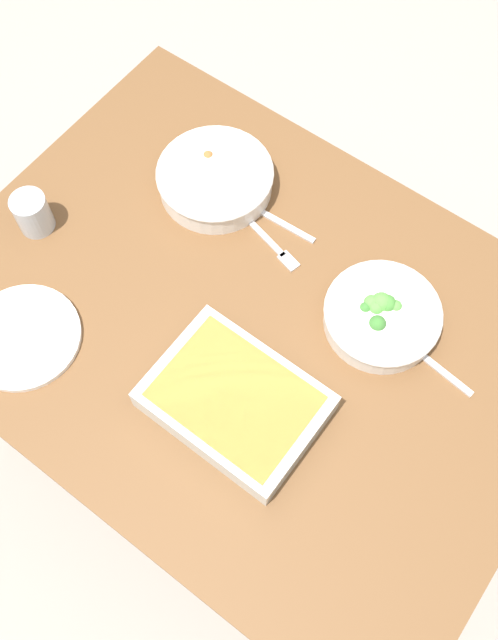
# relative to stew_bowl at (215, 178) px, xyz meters

# --- Properties ---
(ground_plane) EXTENTS (6.00, 6.00, 0.00)m
(ground_plane) POSITION_rel_stew_bowl_xyz_m (0.24, -0.21, -0.77)
(ground_plane) COLOR #9E9389
(dining_table) EXTENTS (1.20, 0.90, 0.74)m
(dining_table) POSITION_rel_stew_bowl_xyz_m (0.24, -0.21, -0.12)
(dining_table) COLOR brown
(dining_table) RESTS_ON ground_plane
(stew_bowl) EXTENTS (0.24, 0.24, 0.06)m
(stew_bowl) POSITION_rel_stew_bowl_xyz_m (0.00, 0.00, 0.00)
(stew_bowl) COLOR silver
(stew_bowl) RESTS_ON dining_table
(broccoli_bowl) EXTENTS (0.22, 0.22, 0.07)m
(broccoli_bowl) POSITION_rel_stew_bowl_xyz_m (0.45, -0.06, -0.00)
(broccoli_bowl) COLOR silver
(broccoli_bowl) RESTS_ON dining_table
(baking_dish) EXTENTS (0.30, 0.22, 0.06)m
(baking_dish) POSITION_rel_stew_bowl_xyz_m (0.33, -0.36, 0.00)
(baking_dish) COLOR silver
(baking_dish) RESTS_ON dining_table
(drink_cup) EXTENTS (0.07, 0.07, 0.08)m
(drink_cup) POSITION_rel_stew_bowl_xyz_m (-0.24, -0.29, 0.01)
(drink_cup) COLOR #B2BCC6
(drink_cup) RESTS_ON dining_table
(side_plate) EXTENTS (0.22, 0.22, 0.01)m
(side_plate) POSITION_rel_stew_bowl_xyz_m (-0.08, -0.49, -0.03)
(side_plate) COLOR white
(side_plate) RESTS_ON dining_table
(spoon_by_stew) EXTENTS (0.18, 0.03, 0.01)m
(spoon_by_stew) POSITION_rel_stew_bowl_xyz_m (0.13, 0.01, -0.03)
(spoon_by_stew) COLOR silver
(spoon_by_stew) RESTS_ON dining_table
(spoon_by_broccoli) EXTENTS (0.18, 0.04, 0.01)m
(spoon_by_broccoli) POSITION_rel_stew_bowl_xyz_m (0.55, -0.08, -0.03)
(spoon_by_broccoli) COLOR silver
(spoon_by_broccoli) RESTS_ON dining_table
(fork_on_table) EXTENTS (0.18, 0.06, 0.01)m
(fork_on_table) POSITION_rel_stew_bowl_xyz_m (0.18, -0.04, -0.03)
(fork_on_table) COLOR silver
(fork_on_table) RESTS_ON dining_table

